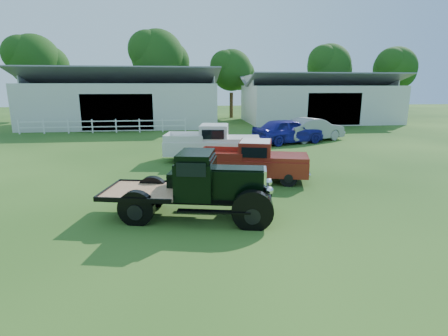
{
  "coord_description": "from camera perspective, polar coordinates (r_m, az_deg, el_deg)",
  "views": [
    {
      "loc": [
        -1.33,
        -11.35,
        4.06
      ],
      "look_at": [
        0.2,
        1.2,
        1.05
      ],
      "focal_mm": 28.0,
      "sensor_mm": 36.0,
      "label": 1
    }
  ],
  "objects": [
    {
      "name": "red_pickup",
      "position": [
        15.18,
        4.75,
        1.26
      ],
      "size": [
        5.16,
        3.09,
        1.76
      ],
      "primitive_type": null,
      "rotation": [
        0.0,
        0.0,
        -0.27
      ],
      "color": "maroon",
      "rests_on": "ground"
    },
    {
      "name": "fence_rail",
      "position": [
        32.24,
        -18.97,
        6.51
      ],
      "size": [
        14.2,
        0.16,
        1.2
      ],
      "primitive_type": null,
      "color": "white",
      "rests_on": "ground"
    },
    {
      "name": "tree_b",
      "position": [
        45.46,
        -10.69,
        15.3
      ],
      "size": [
        6.9,
        6.9,
        11.5
      ],
      "primitive_type": null,
      "color": "#1F3E0F",
      "rests_on": "ground"
    },
    {
      "name": "misc_car_grey",
      "position": [
        26.9,
        14.22,
        6.13
      ],
      "size": [
        5.45,
        3.77,
        1.7
      ],
      "primitive_type": "imported",
      "rotation": [
        0.0,
        0.0,
        2.0
      ],
      "color": "gray",
      "rests_on": "ground"
    },
    {
      "name": "tree_c",
      "position": [
        44.8,
        1.22,
        13.95
      ],
      "size": [
        5.4,
        5.4,
        9.0
      ],
      "primitive_type": null,
      "color": "#1F3E0F",
      "rests_on": "ground"
    },
    {
      "name": "shed_left",
      "position": [
        37.8,
        -15.87,
        10.98
      ],
      "size": [
        18.8,
        10.2,
        5.6
      ],
      "primitive_type": null,
      "color": "silver",
      "rests_on": "ground"
    },
    {
      "name": "tree_d",
      "position": [
        49.3,
        16.64,
        13.94
      ],
      "size": [
        6.0,
        6.0,
        10.0
      ],
      "primitive_type": null,
      "color": "#1F3E0F",
      "rests_on": "ground"
    },
    {
      "name": "white_pickup",
      "position": [
        19.07,
        -1.92,
        4.07
      ],
      "size": [
        5.58,
        2.92,
        1.95
      ],
      "primitive_type": null,
      "rotation": [
        0.0,
        0.0,
        -0.17
      ],
      "color": "silver",
      "rests_on": "ground"
    },
    {
      "name": "vintage_flatbed",
      "position": [
        10.91,
        -5.06,
        -2.74
      ],
      "size": [
        5.57,
        3.15,
        2.08
      ],
      "primitive_type": null,
      "rotation": [
        0.0,
        0.0,
        -0.22
      ],
      "color": "black",
      "rests_on": "ground"
    },
    {
      "name": "tree_e",
      "position": [
        51.25,
        25.98,
        12.85
      ],
      "size": [
        5.7,
        5.7,
        9.5
      ],
      "primitive_type": null,
      "color": "#1F3E0F",
      "rests_on": "ground"
    },
    {
      "name": "misc_car_blue",
      "position": [
        25.35,
        10.43,
        5.99
      ],
      "size": [
        5.62,
        3.6,
        1.78
      ],
      "primitive_type": "imported",
      "rotation": [
        0.0,
        0.0,
        1.88
      ],
      "color": "navy",
      "rests_on": "ground"
    },
    {
      "name": "shed_right",
      "position": [
        41.32,
        15.12,
        10.91
      ],
      "size": [
        16.8,
        9.2,
        5.2
      ],
      "primitive_type": null,
      "color": "silver",
      "rests_on": "ground"
    },
    {
      "name": "tree_a",
      "position": [
        47.39,
        -28.36,
        13.28
      ],
      "size": [
        6.3,
        6.3,
        10.5
      ],
      "primitive_type": null,
      "color": "#1F3E0F",
      "rests_on": "ground"
    },
    {
      "name": "ground",
      "position": [
        12.13,
        -0.25,
        -6.17
      ],
      "size": [
        120.0,
        120.0,
        0.0
      ],
      "primitive_type": "plane",
      "color": "#1A3F12"
    }
  ]
}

